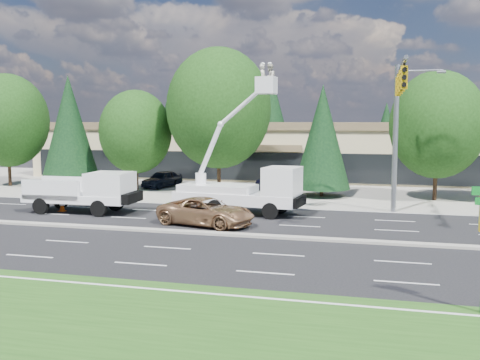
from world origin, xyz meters
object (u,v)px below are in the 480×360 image
(utility_pickup, at_px, (87,196))
(minivan, at_px, (206,212))
(signal_mast, at_px, (398,113))
(bucket_truck, at_px, (247,183))

(utility_pickup, height_order, minivan, utility_pickup)
(signal_mast, height_order, minivan, signal_mast)
(signal_mast, relative_size, minivan, 1.90)
(bucket_truck, bearing_deg, utility_pickup, -161.67)
(utility_pickup, relative_size, minivan, 1.24)
(utility_pickup, bearing_deg, bucket_truck, 10.17)
(signal_mast, distance_m, minivan, 12.27)
(utility_pickup, bearing_deg, minivan, -14.36)
(utility_pickup, height_order, bucket_truck, bucket_truck)
(signal_mast, bearing_deg, utility_pickup, -171.18)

